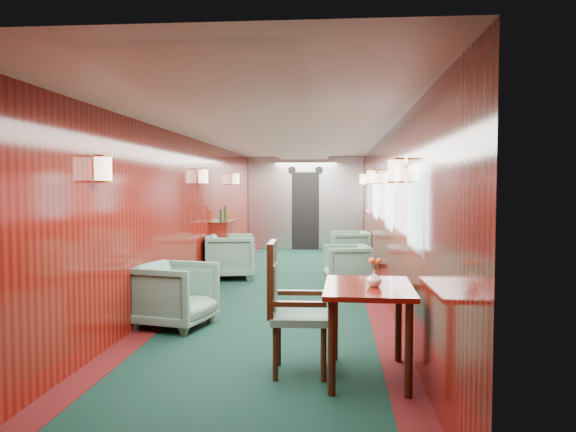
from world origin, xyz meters
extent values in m
plane|color=black|center=(0.00, 0.00, 0.00)|extent=(12.00, 12.00, 0.00)
cube|color=silver|center=(0.00, 0.00, 2.35)|extent=(3.00, 12.00, 0.10)
cube|color=silver|center=(0.00, 0.00, 2.36)|extent=(1.20, 12.00, 0.06)
cube|color=maroon|center=(0.00, 6.00, 1.20)|extent=(3.00, 0.10, 2.40)
cube|color=maroon|center=(0.00, -6.00, 1.20)|extent=(3.00, 0.10, 2.40)
cube|color=maroon|center=(-1.50, 0.00, 1.20)|extent=(0.10, 12.00, 2.40)
cube|color=maroon|center=(1.50, 0.00, 1.20)|extent=(0.10, 12.00, 2.40)
cube|color=#3F0C0E|center=(-1.35, 0.00, 0.00)|extent=(0.30, 12.00, 0.01)
cube|color=#3F0C0E|center=(1.35, 0.00, 0.00)|extent=(0.30, 12.00, 0.01)
cube|color=#ADB0B5|center=(0.00, 5.92, 1.20)|extent=(2.98, 0.12, 2.38)
cube|color=black|center=(0.00, 5.84, 1.00)|extent=(0.70, 0.06, 2.00)
cylinder|color=black|center=(-0.35, 5.85, 2.05)|extent=(0.20, 0.04, 0.20)
cylinder|color=black|center=(0.35, 5.85, 2.05)|extent=(0.20, 0.04, 0.20)
cube|color=silver|center=(1.49, -3.50, 1.45)|extent=(0.02, 1.10, 0.80)
cube|color=#47676A|center=(1.48, -3.50, 1.45)|extent=(0.01, 0.96, 0.66)
cube|color=silver|center=(1.49, -1.00, 1.45)|extent=(0.02, 1.10, 0.80)
cube|color=#47676A|center=(1.48, -1.00, 1.45)|extent=(0.01, 0.96, 0.66)
cube|color=silver|center=(1.49, 1.50, 1.45)|extent=(0.02, 1.10, 0.80)
cube|color=#47676A|center=(1.48, 1.50, 1.45)|extent=(0.01, 0.96, 0.66)
cube|color=silver|center=(1.49, 4.00, 1.45)|extent=(0.02, 1.10, 0.80)
cube|color=#47676A|center=(1.48, 4.00, 1.45)|extent=(0.01, 0.96, 0.66)
cylinder|color=#FFEEC6|center=(-1.40, -3.50, 1.80)|extent=(0.16, 0.16, 0.24)
cylinder|color=gold|center=(-1.40, -3.50, 1.68)|extent=(0.17, 0.17, 0.02)
cylinder|color=#FFEEC6|center=(1.40, -2.70, 1.80)|extent=(0.16, 0.16, 0.24)
cylinder|color=gold|center=(1.40, -2.70, 1.68)|extent=(0.17, 0.17, 0.02)
cylinder|color=#FFEEC6|center=(-1.40, 0.50, 1.80)|extent=(0.16, 0.16, 0.24)
cylinder|color=gold|center=(-1.40, 0.50, 1.68)|extent=(0.17, 0.17, 0.02)
cylinder|color=#FFEEC6|center=(1.40, 1.30, 1.80)|extent=(0.16, 0.16, 0.24)
cylinder|color=gold|center=(1.40, 1.30, 1.68)|extent=(0.17, 0.17, 0.02)
cylinder|color=#FFEEC6|center=(-1.40, 3.50, 1.80)|extent=(0.16, 0.16, 0.24)
cylinder|color=gold|center=(-1.40, 3.50, 1.68)|extent=(0.17, 0.17, 0.02)
cylinder|color=#FFEEC6|center=(1.40, 4.30, 1.80)|extent=(0.16, 0.16, 0.24)
cylinder|color=gold|center=(1.40, 4.30, 1.68)|extent=(0.17, 0.17, 0.02)
cube|color=maroon|center=(1.06, -3.83, 0.77)|extent=(0.77, 1.07, 0.04)
cylinder|color=#36190C|center=(0.75, -4.28, 0.38)|extent=(0.06, 0.06, 0.75)
cylinder|color=#36190C|center=(1.34, -4.29, 0.38)|extent=(0.06, 0.06, 0.75)
cylinder|color=#36190C|center=(0.77, -3.37, 0.38)|extent=(0.06, 0.06, 0.75)
cylinder|color=#36190C|center=(1.36, -3.38, 0.38)|extent=(0.06, 0.06, 0.75)
cube|color=#224F45|center=(0.47, -3.77, 0.49)|extent=(0.51, 0.51, 0.06)
cube|color=#36190C|center=(0.23, -3.78, 0.83)|extent=(0.07, 0.45, 0.64)
cube|color=#224F45|center=(0.25, -3.78, 0.77)|extent=(0.03, 0.34, 0.39)
cube|color=#36190C|center=(0.48, -4.02, 0.66)|extent=(0.45, 0.07, 0.04)
cube|color=#36190C|center=(0.46, -3.53, 0.66)|extent=(0.45, 0.07, 0.04)
cylinder|color=#36190C|center=(0.28, -3.99, 0.23)|extent=(0.05, 0.05, 0.46)
cylinder|color=#36190C|center=(0.68, -3.97, 0.23)|extent=(0.05, 0.05, 0.46)
cylinder|color=#36190C|center=(0.26, -3.58, 0.23)|extent=(0.05, 0.05, 0.46)
cylinder|color=#36190C|center=(0.67, -3.56, 0.23)|extent=(0.05, 0.05, 0.46)
cube|color=maroon|center=(-1.34, 1.86, 0.49)|extent=(0.33, 1.09, 0.98)
cube|color=#36190C|center=(-1.33, 1.86, 0.98)|extent=(0.35, 1.11, 0.02)
cylinder|color=#214223|center=(-1.32, 1.58, 1.10)|extent=(0.07, 0.07, 0.22)
cylinder|color=#214223|center=(-1.32, 1.96, 1.13)|extent=(0.06, 0.06, 0.28)
cylinder|color=gold|center=(-1.32, 2.18, 1.08)|extent=(0.08, 0.08, 0.18)
imported|color=white|center=(1.10, -3.90, 0.86)|extent=(0.16, 0.16, 0.14)
imported|color=#224F45|center=(-1.09, -2.27, 0.37)|extent=(0.99, 0.97, 0.75)
imported|color=#224F45|center=(-1.08, 1.19, 0.39)|extent=(1.01, 0.99, 0.79)
imported|color=#224F45|center=(0.97, 0.67, 0.34)|extent=(0.83, 0.81, 0.67)
imported|color=#224F45|center=(1.08, 2.95, 0.36)|extent=(0.82, 0.80, 0.72)
camera|label=1|loc=(0.78, -8.61, 1.64)|focal=35.00mm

